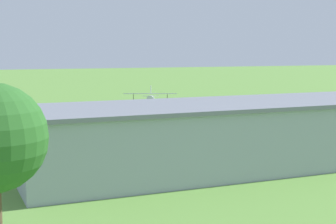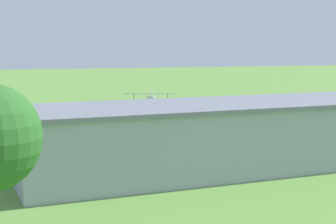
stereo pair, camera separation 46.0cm
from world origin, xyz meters
name	(u,v)px [view 1 (the left image)]	position (x,y,z in m)	size (l,w,h in m)	color
ground_plane	(128,116)	(0.00, 0.00, 0.00)	(400.00, 400.00, 0.00)	#568438
hangar	(228,135)	(1.75, 40.29, 3.12)	(39.54, 13.36, 6.22)	#99A3AD
biplane	(150,99)	(-2.23, 5.10, 3.21)	(8.49, 7.29, 3.70)	silver
person_near_hangar_door	(7,146)	(20.83, 25.62, 0.79)	(0.51, 0.51, 1.59)	#B23333
person_at_fence_line	(55,140)	(15.49, 24.19, 0.81)	(0.47, 0.47, 1.63)	orange
person_beside_truck	(296,128)	(-15.46, 25.59, 0.76)	(0.50, 0.50, 1.53)	#3F3F47
person_watching_takeoff	(27,142)	(18.52, 24.07, 0.82)	(0.46, 0.46, 1.65)	#72338C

